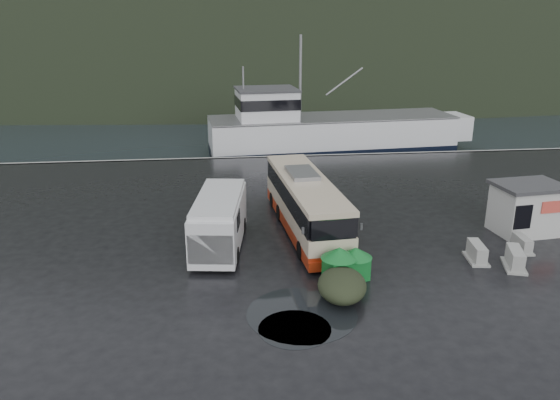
{
  "coord_description": "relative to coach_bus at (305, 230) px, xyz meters",
  "views": [
    {
      "loc": [
        -3.72,
        -23.05,
        10.84
      ],
      "look_at": [
        -0.74,
        3.88,
        1.7
      ],
      "focal_mm": 35.0,
      "sensor_mm": 36.0,
      "label": 1
    }
  ],
  "objects": [
    {
      "name": "waste_bin_right",
      "position": [
        1.29,
        -5.83,
        0.0
      ],
      "size": [
        1.26,
        1.26,
        1.44
      ],
      "primitive_type": null,
      "rotation": [
        0.0,
        0.0,
        0.25
      ],
      "color": "#136C28",
      "rests_on": "ground"
    },
    {
      "name": "dome_tent",
      "position": [
        0.34,
        -7.47,
        0.0
      ],
      "size": [
        2.46,
        3.09,
        1.09
      ],
      "primitive_type": null,
      "rotation": [
        0.0,
        0.0,
        -0.19
      ],
      "color": "#262D1B",
      "rests_on": "ground"
    },
    {
      "name": "ticket_kiosk",
      "position": [
        11.43,
        -1.58,
        0.0
      ],
      "size": [
        3.69,
        2.96,
        2.68
      ],
      "primitive_type": null,
      "rotation": [
        0.0,
        0.0,
        0.11
      ],
      "color": "beige",
      "rests_on": "ground"
    },
    {
      "name": "ground",
      "position": [
        -0.6,
        -3.77,
        0.0
      ],
      "size": [
        160.0,
        160.0,
        0.0
      ],
      "primitive_type": "plane",
      "color": "black",
      "rests_on": "ground"
    },
    {
      "name": "quay_edge",
      "position": [
        -0.6,
        16.23,
        0.0
      ],
      "size": [
        160.0,
        0.6,
        1.5
      ],
      "primitive_type": "cube",
      "color": "#999993",
      "rests_on": "ground"
    },
    {
      "name": "jersey_barrier_c",
      "position": [
        8.76,
        -5.57,
        0.0
      ],
      "size": [
        1.37,
        1.94,
        0.88
      ],
      "primitive_type": null,
      "rotation": [
        0.0,
        0.0,
        -0.31
      ],
      "color": "#999993",
      "rests_on": "ground"
    },
    {
      "name": "fishing_trawler",
      "position": [
        6.11,
        22.95,
        0.0
      ],
      "size": [
        27.36,
        8.18,
        10.78
      ],
      "primitive_type": null,
      "rotation": [
        0.0,
        0.0,
        0.09
      ],
      "color": "silver",
      "rests_on": "ground"
    },
    {
      "name": "jersey_barrier_b",
      "position": [
        10.07,
        -3.84,
        0.0
      ],
      "size": [
        0.81,
        1.49,
        0.72
      ],
      "primitive_type": null,
      "rotation": [
        0.0,
        0.0,
        -0.06
      ],
      "color": "#999993",
      "rests_on": "ground"
    },
    {
      "name": "coach_bus",
      "position": [
        0.0,
        0.0,
        0.0
      ],
      "size": [
        3.61,
        11.0,
        3.05
      ],
      "primitive_type": null,
      "rotation": [
        0.0,
        0.0,
        0.08
      ],
      "color": "#C6B396",
      "rests_on": "ground"
    },
    {
      "name": "headland",
      "position": [
        9.4,
        246.23,
        0.0
      ],
      "size": [
        780.0,
        540.0,
        570.0
      ],
      "primitive_type": "ellipsoid",
      "color": "black",
      "rests_on": "ground"
    },
    {
      "name": "white_van",
      "position": [
        -4.53,
        -1.76,
        0.0
      ],
      "size": [
        3.04,
        6.67,
        2.69
      ],
      "primitive_type": null,
      "rotation": [
        0.0,
        0.0,
        -0.13
      ],
      "color": "silver",
      "rests_on": "ground"
    },
    {
      "name": "jersey_barrier_a",
      "position": [
        7.38,
        -4.67,
        0.0
      ],
      "size": [
        1.04,
        1.75,
        0.83
      ],
      "primitive_type": null,
      "rotation": [
        0.0,
        0.0,
        -0.13
      ],
      "color": "#999993",
      "rests_on": "ground"
    },
    {
      "name": "puddles",
      "position": [
        -1.58,
        -8.89,
        0.01
      ],
      "size": [
        4.29,
        4.51,
        0.01
      ],
      "color": "black",
      "rests_on": "ground"
    },
    {
      "name": "harbor_water",
      "position": [
        -0.6,
        106.23,
        0.0
      ],
      "size": [
        300.0,
        180.0,
        0.02
      ],
      "primitive_type": "cube",
      "color": "black",
      "rests_on": "ground"
    },
    {
      "name": "waste_bin_left",
      "position": [
        0.52,
        -6.04,
        0.0
      ],
      "size": [
        1.41,
        1.41,
        1.57
      ],
      "primitive_type": null,
      "rotation": [
        0.0,
        0.0,
        0.3
      ],
      "color": "#136C28",
      "rests_on": "ground"
    }
  ]
}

